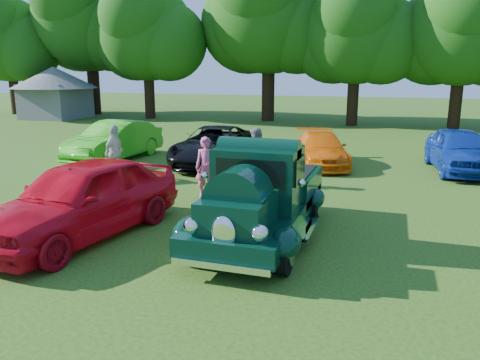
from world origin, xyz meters
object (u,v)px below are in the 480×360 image
(spectator_grey, at_px, (257,157))
(back_car_blue, at_px, (460,150))
(hero_pickup, at_px, (261,198))
(back_car_lime, at_px, (115,141))
(gazebo, at_px, (55,87))
(back_car_orange, at_px, (321,149))
(spectator_white, at_px, (115,153))
(red_convertible, at_px, (82,199))
(spectator_pink, at_px, (207,167))
(back_car_black, at_px, (215,146))

(spectator_grey, bearing_deg, back_car_blue, 47.18)
(hero_pickup, height_order, back_car_lime, hero_pickup)
(spectator_grey, relative_size, gazebo, 0.29)
(back_car_orange, relative_size, spectator_white, 2.35)
(back_car_lime, height_order, gazebo, gazebo)
(red_convertible, relative_size, back_car_blue, 1.09)
(spectator_grey, xyz_separation_m, gazebo, (-20.67, 16.02, 1.48))
(gazebo, bearing_deg, spectator_white, -46.44)
(back_car_lime, xyz_separation_m, back_car_orange, (8.24, 1.49, -0.16))
(hero_pickup, distance_m, spectator_pink, 3.67)
(red_convertible, bearing_deg, gazebo, 138.80)
(back_car_lime, distance_m, spectator_pink, 7.21)
(back_car_black, relative_size, spectator_grey, 2.89)
(spectator_white, bearing_deg, red_convertible, -157.94)
(back_car_black, bearing_deg, back_car_orange, 11.02)
(hero_pickup, bearing_deg, back_car_orange, 89.83)
(red_convertible, relative_size, back_car_black, 0.95)
(back_car_black, height_order, gazebo, gazebo)
(gazebo, bearing_deg, hero_pickup, -43.04)
(hero_pickup, distance_m, back_car_lime, 10.82)
(back_car_orange, bearing_deg, gazebo, 134.40)
(spectator_pink, bearing_deg, hero_pickup, -69.88)
(back_car_orange, distance_m, gazebo, 25.27)
(red_convertible, xyz_separation_m, spectator_white, (-2.41, 5.05, 0.06))
(red_convertible, xyz_separation_m, spectator_pink, (1.36, 3.93, 0.02))
(back_car_lime, height_order, spectator_grey, spectator_grey)
(back_car_blue, distance_m, spectator_grey, 7.71)
(back_car_lime, height_order, spectator_pink, spectator_pink)
(hero_pickup, xyz_separation_m, back_car_blue, (4.99, 8.90, -0.09))
(back_car_blue, bearing_deg, gazebo, 149.85)
(spectator_white, bearing_deg, gazebo, 40.07)
(hero_pickup, bearing_deg, spectator_pink, 131.01)
(spectator_white, xyz_separation_m, gazebo, (-15.92, 16.74, 1.48))
(spectator_pink, height_order, spectator_grey, spectator_grey)
(back_car_blue, xyz_separation_m, spectator_grey, (-6.41, -4.28, 0.13))
(hero_pickup, relative_size, back_car_orange, 1.21)
(gazebo, bearing_deg, spectator_grey, -37.77)
(red_convertible, xyz_separation_m, spectator_grey, (2.34, 5.77, 0.06))
(back_car_blue, bearing_deg, spectator_white, -162.59)
(hero_pickup, height_order, gazebo, gazebo)
(back_car_lime, relative_size, spectator_grey, 2.61)
(red_convertible, height_order, gazebo, gazebo)
(red_convertible, relative_size, spectator_pink, 2.87)
(back_car_lime, distance_m, back_car_orange, 8.37)
(back_car_lime, relative_size, spectator_pink, 2.72)
(hero_pickup, xyz_separation_m, back_car_lime, (-8.21, 7.05, -0.10))
(back_car_blue, bearing_deg, spectator_grey, -152.98)
(back_car_lime, bearing_deg, spectator_grey, -15.29)
(back_car_orange, bearing_deg, spectator_pink, -129.79)
(spectator_pink, relative_size, spectator_grey, 0.96)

